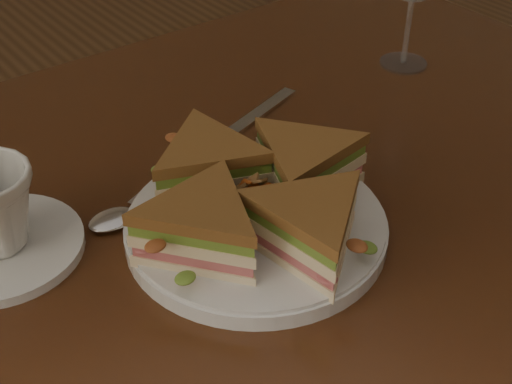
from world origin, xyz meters
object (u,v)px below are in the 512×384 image
Objects in this scene: sandwich_wedges at (256,196)px; knife at (236,130)px; saucer at (1,247)px; table at (228,283)px; plate at (256,227)px; spoon at (127,208)px.

sandwich_wedges reaches higher than knife.
saucer is (-0.30, -0.04, 0.00)m from knife.
table is 7.85× the size of saucer.
plate is (0.00, -0.05, 0.11)m from table.
knife is at bearing -5.42° from spoon.
knife is at bearing 50.46° from table.
plate is 1.19× the size of knife.
sandwich_wedges is at bearing -86.50° from table.
spoon reaches higher than knife.
spoon is (-0.08, 0.06, 0.10)m from table.
table is 0.18m from knife.
spoon is (-0.08, 0.10, -0.00)m from plate.
table is 0.14m from spoon.
spoon reaches higher than table.
knife is (0.10, 0.12, 0.10)m from table.
plate is at bearing -86.50° from table.
sandwich_wedges is 0.24m from saucer.
plate is 0.04m from sandwich_wedges.
plate is at bearing -137.70° from knife.
spoon is 1.13× the size of saucer.
table is at bearing 93.50° from plate.
sandwich_wedges reaches higher than spoon.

